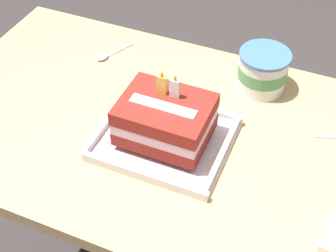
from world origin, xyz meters
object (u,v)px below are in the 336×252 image
(foil_tray, at_px, (163,139))
(ice_cream_tub, at_px, (263,71))
(birthday_cake, at_px, (163,118))
(serving_spoon_by_bowls, at_px, (106,56))

(foil_tray, xyz_separation_m, ice_cream_tub, (0.15, 0.27, 0.05))
(foil_tray, height_order, ice_cream_tub, ice_cream_tub)
(foil_tray, bearing_deg, ice_cream_tub, 60.82)
(birthday_cake, relative_size, ice_cream_tub, 1.54)
(serving_spoon_by_bowls, bearing_deg, foil_tray, -40.25)
(birthday_cake, bearing_deg, foil_tray, -90.00)
(birthday_cake, height_order, serving_spoon_by_bowls, birthday_cake)
(ice_cream_tub, bearing_deg, serving_spoon_by_bowls, -174.25)
(ice_cream_tub, distance_m, serving_spoon_by_bowls, 0.43)
(foil_tray, bearing_deg, birthday_cake, 90.00)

